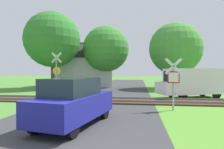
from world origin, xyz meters
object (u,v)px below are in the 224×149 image
tree_center (106,49)px  parked_car (74,102)px  tree_right (175,49)px  crossing_sign_far (56,71)px  stop_sign_near (173,80)px  tree_left (52,40)px  house (85,71)px  mail_truck (191,82)px

tree_center → parked_car: (1.79, -18.01, -3.99)m
tree_right → tree_center: tree_center is taller
crossing_sign_far → stop_sign_near: bearing=-32.2°
tree_left → parked_car: bearing=-63.1°
stop_sign_near → house: house is taller
tree_right → mail_truck: tree_right is taller
tree_center → parked_car: size_ratio=1.84×
stop_sign_near → mail_truck: size_ratio=0.52×
house → crossing_sign_far: bearing=-95.4°
mail_truck → house: bearing=23.8°
house → tree_center: bearing=-39.2°
tree_left → stop_sign_near: bearing=-44.5°
crossing_sign_far → house: 11.53m
tree_right → parked_car: 18.78m
crossing_sign_far → tree_left: (-3.40, 6.75, 3.70)m
crossing_sign_far → tree_center: size_ratio=0.46×
tree_center → mail_truck: size_ratio=1.49×
stop_sign_near → tree_center: tree_center is taller
house → tree_left: (-2.62, -4.75, 3.65)m
house → tree_right: tree_right is taller
crossing_sign_far → tree_right: (10.96, 8.73, 2.64)m
house → mail_truck: 16.06m
stop_sign_near → tree_left: bearing=-41.8°
crossing_sign_far → tree_left: size_ratio=0.40×
tree_center → house: bearing=150.0°
stop_sign_near → parked_car: size_ratio=0.64×
crossing_sign_far → parked_car: 9.52m
crossing_sign_far → house: bearing=91.8°
tree_left → tree_center: 6.62m
tree_center → crossing_sign_far: bearing=-104.7°
stop_sign_near → mail_truck: 5.69m
mail_truck → stop_sign_near: bearing=135.3°
tree_center → mail_truck: 12.92m
stop_sign_near → tree_left: tree_left is taller
house → mail_truck: bearing=-53.6°
tree_right → parked_car: size_ratio=1.84×
crossing_sign_far → parked_car: crossing_sign_far is taller
parked_car → tree_center: bearing=106.9°
stop_sign_near → house: 18.88m
parked_car → stop_sign_near: bearing=50.8°
tree_center → parked_car: tree_center is taller
crossing_sign_far → mail_truck: (10.70, 0.30, -0.83)m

